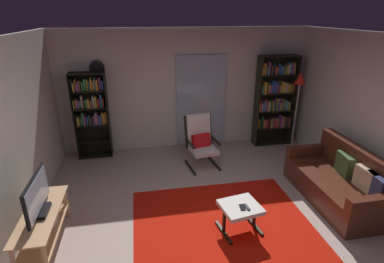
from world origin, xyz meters
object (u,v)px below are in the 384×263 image
object	(u,v)px
wall_clock	(97,68)
leather_sofa	(340,183)
bookshelf_near_tv	(91,110)
tv_stand	(43,223)
lounge_armchair	(201,140)
tv_remote	(247,207)
cell_phone	(242,207)
bookshelf_near_sofa	(274,99)
floor_lamp_by_shelf	(299,88)
ottoman	(240,210)
television	(37,197)

from	to	relation	value
wall_clock	leather_sofa	bearing A→B (deg)	-33.72
bookshelf_near_tv	tv_stand	bearing A→B (deg)	-97.27
lounge_armchair	tv_remote	bearing A→B (deg)	-84.80
leather_sofa	cell_phone	size ratio (longest dim) A/B	12.87
bookshelf_near_sofa	bookshelf_near_tv	bearing A→B (deg)	179.24
bookshelf_near_sofa	cell_phone	world-z (taller)	bookshelf_near_sofa
bookshelf_near_tv	lounge_armchair	distance (m)	2.33
floor_lamp_by_shelf	bookshelf_near_tv	bearing A→B (deg)	170.28
ottoman	cell_phone	world-z (taller)	cell_phone
leather_sofa	tv_stand	bearing A→B (deg)	-177.07
wall_clock	bookshelf_near_tv	bearing A→B (deg)	-140.76
tv_remote	cell_phone	world-z (taller)	tv_remote
television	ottoman	distance (m)	2.63
television	bookshelf_near_sofa	bearing A→B (deg)	31.36
leather_sofa	wall_clock	distance (m)	4.92
bookshelf_near_sofa	tv_remote	size ratio (longest dim) A/B	14.12
ottoman	floor_lamp_by_shelf	bearing A→B (deg)	48.31
ottoman	tv_remote	bearing A→B (deg)	-43.51
lounge_armchair	cell_phone	xyz separation A→B (m)	(0.13, -2.09, -0.12)
bookshelf_near_tv	ottoman	distance (m)	3.70
television	leather_sofa	xyz separation A→B (m)	(4.43, 0.25, -0.43)
tv_stand	television	xyz separation A→B (m)	(0.00, -0.02, 0.41)
leather_sofa	lounge_armchair	size ratio (longest dim) A/B	1.76
leather_sofa	floor_lamp_by_shelf	bearing A→B (deg)	87.89
floor_lamp_by_shelf	wall_clock	bearing A→B (deg)	167.52
lounge_armchair	floor_lamp_by_shelf	distance (m)	2.23
bookshelf_near_tv	ottoman	size ratio (longest dim) A/B	3.02
lounge_armchair	floor_lamp_by_shelf	world-z (taller)	floor_lamp_by_shelf
tv_remote	floor_lamp_by_shelf	world-z (taller)	floor_lamp_by_shelf
lounge_armchair	floor_lamp_by_shelf	bearing A→B (deg)	2.64
bookshelf_near_sofa	tv_remote	bearing A→B (deg)	-120.03
cell_phone	floor_lamp_by_shelf	bearing A→B (deg)	54.61
television	lounge_armchair	world-z (taller)	television
television	leather_sofa	bearing A→B (deg)	3.18
tv_stand	leather_sofa	distance (m)	4.44
tv_stand	cell_phone	xyz separation A→B (m)	(2.60, -0.24, 0.08)
tv_remote	wall_clock	distance (m)	4.00
bookshelf_near_sofa	tv_stand	bearing A→B (deg)	-148.83
leather_sofa	cell_phone	bearing A→B (deg)	-165.72
tv_remote	floor_lamp_by_shelf	distance (m)	3.05
bookshelf_near_sofa	cell_phone	bearing A→B (deg)	-121.02
floor_lamp_by_shelf	television	bearing A→B (deg)	-156.35
tv_stand	leather_sofa	xyz separation A→B (m)	(4.43, 0.23, -0.02)
tv_stand	bookshelf_near_sofa	size ratio (longest dim) A/B	0.61
television	leather_sofa	size ratio (longest dim) A/B	0.45
bookshelf_near_tv	tv_remote	xyz separation A→B (m)	(2.32, -2.91, -0.61)
television	wall_clock	distance (m)	3.09
bookshelf_near_sofa	leather_sofa	distance (m)	2.50
tv_stand	tv_remote	xyz separation A→B (m)	(2.66, -0.25, 0.08)
television	floor_lamp_by_shelf	size ratio (longest dim) A/B	0.46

